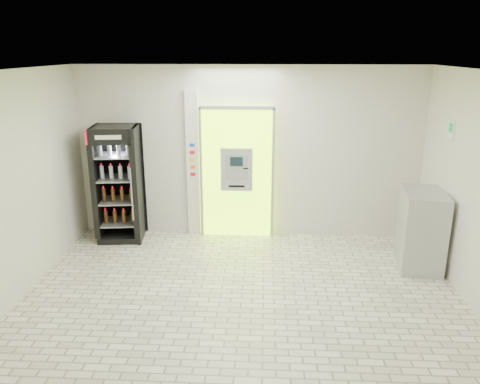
{
  "coord_description": "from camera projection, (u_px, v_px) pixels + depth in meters",
  "views": [
    {
      "loc": [
        0.29,
        -5.52,
        3.24
      ],
      "look_at": [
        -0.08,
        1.2,
        1.18
      ],
      "focal_mm": 35.0,
      "sensor_mm": 36.0,
      "label": 1
    }
  ],
  "objects": [
    {
      "name": "steel_cabinet",
      "position": [
        421.0,
        230.0,
        7.13
      ],
      "size": [
        0.72,
        0.97,
        1.21
      ],
      "rotation": [
        0.0,
        0.0,
        -0.13
      ],
      "color": "#A6A9AE",
      "rests_on": "ground"
    },
    {
      "name": "ground",
      "position": [
        241.0,
        303.0,
        6.24
      ],
      "size": [
        6.0,
        6.0,
        0.0
      ],
      "primitive_type": "plane",
      "color": "beige",
      "rests_on": "ground"
    },
    {
      "name": "exit_sign",
      "position": [
        451.0,
        130.0,
        6.79
      ],
      "size": [
        0.02,
        0.22,
        0.26
      ],
      "color": "white",
      "rests_on": "room_shell"
    },
    {
      "name": "pillar",
      "position": [
        193.0,
        164.0,
        8.24
      ],
      "size": [
        0.22,
        0.11,
        2.6
      ],
      "color": "silver",
      "rests_on": "ground"
    },
    {
      "name": "room_shell",
      "position": [
        241.0,
        169.0,
        5.7
      ],
      "size": [
        6.0,
        6.0,
        6.0
      ],
      "color": "beige",
      "rests_on": "ground"
    },
    {
      "name": "beverage_cooler",
      "position": [
        119.0,
        186.0,
        8.14
      ],
      "size": [
        0.83,
        0.77,
        2.01
      ],
      "rotation": [
        0.0,
        0.0,
        0.12
      ],
      "color": "black",
      "rests_on": "ground"
    },
    {
      "name": "atm_assembly",
      "position": [
        237.0,
        172.0,
        8.21
      ],
      "size": [
        1.3,
        0.24,
        2.33
      ],
      "color": "#A3F310",
      "rests_on": "ground"
    }
  ]
}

